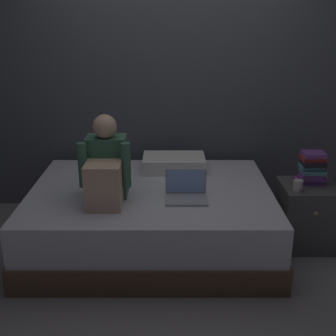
{
  "coord_description": "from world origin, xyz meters",
  "views": [
    {
      "loc": [
        -0.06,
        -3.02,
        1.88
      ],
      "look_at": [
        -0.06,
        0.1,
        0.77
      ],
      "focal_mm": 46.73,
      "sensor_mm": 36.0,
      "label": 1
    }
  ],
  "objects_px": {
    "book_stack": "(312,168)",
    "mug": "(298,186)",
    "bed": "(151,217)",
    "laptop": "(186,192)",
    "person_sitting": "(106,169)",
    "pillow": "(174,163)",
    "nightstand": "(306,215)"
  },
  "relations": [
    {
      "from": "nightstand",
      "to": "pillow",
      "type": "relative_size",
      "value": 0.97
    },
    {
      "from": "bed",
      "to": "book_stack",
      "type": "distance_m",
      "value": 1.39
    },
    {
      "from": "person_sitting",
      "to": "pillow",
      "type": "relative_size",
      "value": 1.17
    },
    {
      "from": "nightstand",
      "to": "person_sitting",
      "type": "height_order",
      "value": "person_sitting"
    },
    {
      "from": "person_sitting",
      "to": "pillow",
      "type": "xyz_separation_m",
      "value": [
        0.52,
        0.68,
        -0.19
      ]
    },
    {
      "from": "pillow",
      "to": "mug",
      "type": "xyz_separation_m",
      "value": [
        0.98,
        -0.57,
        0.01
      ]
    },
    {
      "from": "person_sitting",
      "to": "laptop",
      "type": "height_order",
      "value": "person_sitting"
    },
    {
      "from": "nightstand",
      "to": "book_stack",
      "type": "xyz_separation_m",
      "value": [
        0.02,
        0.04,
        0.41
      ]
    },
    {
      "from": "person_sitting",
      "to": "mug",
      "type": "xyz_separation_m",
      "value": [
        1.5,
        0.11,
        -0.18
      ]
    },
    {
      "from": "pillow",
      "to": "mug",
      "type": "distance_m",
      "value": 1.13
    },
    {
      "from": "person_sitting",
      "to": "book_stack",
      "type": "relative_size",
      "value": 2.45
    },
    {
      "from": "nightstand",
      "to": "pillow",
      "type": "height_order",
      "value": "pillow"
    },
    {
      "from": "bed",
      "to": "nightstand",
      "type": "height_order",
      "value": "nightstand"
    },
    {
      "from": "pillow",
      "to": "mug",
      "type": "bearing_deg",
      "value": -30.11
    },
    {
      "from": "bed",
      "to": "laptop",
      "type": "distance_m",
      "value": 0.47
    },
    {
      "from": "person_sitting",
      "to": "pillow",
      "type": "distance_m",
      "value": 0.88
    },
    {
      "from": "laptop",
      "to": "person_sitting",
      "type": "bearing_deg",
      "value": -178.04
    },
    {
      "from": "nightstand",
      "to": "laptop",
      "type": "bearing_deg",
      "value": -168.34
    },
    {
      "from": "bed",
      "to": "book_stack",
      "type": "xyz_separation_m",
      "value": [
        1.32,
        0.05,
        0.42
      ]
    },
    {
      "from": "bed",
      "to": "person_sitting",
      "type": "bearing_deg",
      "value": -145.38
    },
    {
      "from": "nightstand",
      "to": "laptop",
      "type": "distance_m",
      "value": 1.08
    },
    {
      "from": "pillow",
      "to": "book_stack",
      "type": "distance_m",
      "value": 1.2
    },
    {
      "from": "book_stack",
      "to": "mug",
      "type": "bearing_deg",
      "value": -132.65
    },
    {
      "from": "nightstand",
      "to": "book_stack",
      "type": "bearing_deg",
      "value": 64.39
    },
    {
      "from": "nightstand",
      "to": "mug",
      "type": "relative_size",
      "value": 6.04
    },
    {
      "from": "book_stack",
      "to": "pillow",
      "type": "bearing_deg",
      "value": 160.39
    },
    {
      "from": "nightstand",
      "to": "pillow",
      "type": "distance_m",
      "value": 1.23
    },
    {
      "from": "laptop",
      "to": "book_stack",
      "type": "relative_size",
      "value": 1.2
    },
    {
      "from": "laptop",
      "to": "pillow",
      "type": "distance_m",
      "value": 0.66
    },
    {
      "from": "laptop",
      "to": "mug",
      "type": "distance_m",
      "value": 0.89
    },
    {
      "from": "bed",
      "to": "mug",
      "type": "bearing_deg",
      "value": -5.64
    },
    {
      "from": "mug",
      "to": "bed",
      "type": "bearing_deg",
      "value": 174.36
    }
  ]
}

